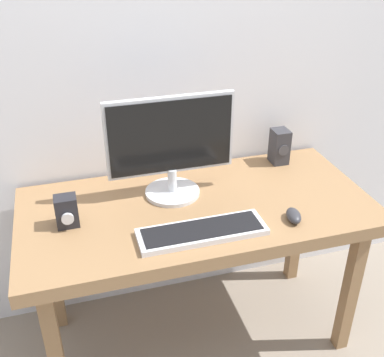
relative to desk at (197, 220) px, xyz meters
name	(u,v)px	position (x,y,z in m)	size (l,w,h in m)	color
ground_plane	(197,333)	(0.00, 0.00, -0.64)	(6.00, 6.00, 0.00)	gray
desk	(197,220)	(0.00, 0.00, 0.00)	(1.37, 0.66, 0.71)	#936D47
monitor	(171,145)	(-0.07, 0.11, 0.29)	(0.50, 0.22, 0.41)	silver
keyboard_primary	(202,232)	(-0.04, -0.19, 0.09)	(0.46, 0.15, 0.02)	silver
mouse	(294,216)	(0.31, -0.20, 0.09)	(0.05, 0.09, 0.04)	#333338
speaker_right	(280,146)	(0.46, 0.24, 0.15)	(0.07, 0.09, 0.16)	#333338
audio_controller	(67,212)	(-0.49, 0.00, 0.13)	(0.08, 0.08, 0.12)	#232328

